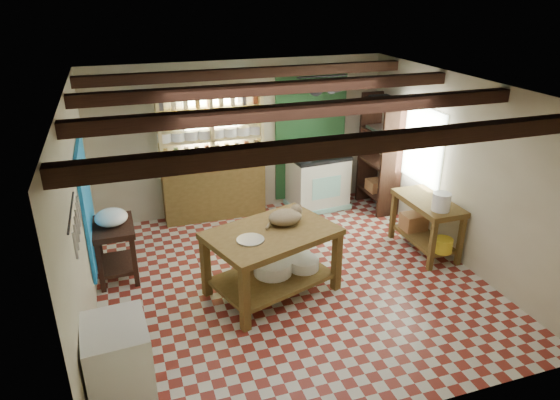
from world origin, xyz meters
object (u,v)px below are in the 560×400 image
object	(u,v)px
work_table	(272,262)
stove	(318,181)
right_counter	(425,226)
cat	(285,217)
prep_table	(116,251)
white_cabinet	(120,371)

from	to	relation	value
work_table	stove	distance (m)	2.84
right_counter	cat	world-z (taller)	cat
prep_table	right_counter	bearing A→B (deg)	-9.97
cat	stove	bearing A→B (deg)	29.53
cat	work_table	bearing A→B (deg)	-178.69
work_table	white_cabinet	bearing A→B (deg)	-160.52
white_cabinet	right_counter	xyz separation A→B (m)	(4.40, 1.83, -0.08)
prep_table	right_counter	xyz separation A→B (m)	(4.38, -0.69, 0.02)
stove	white_cabinet	bearing A→B (deg)	-137.34
stove	prep_table	xyz separation A→B (m)	(-3.48, -1.31, -0.09)
stove	right_counter	world-z (taller)	stove
work_table	right_counter	distance (m)	2.52
prep_table	white_cabinet	size ratio (longest dim) A/B	0.79
right_counter	cat	bearing A→B (deg)	-175.17
stove	white_cabinet	size ratio (longest dim) A/B	1.00
stove	white_cabinet	xyz separation A→B (m)	(-3.50, -3.84, 0.01)
white_cabinet	prep_table	bearing A→B (deg)	86.02
work_table	white_cabinet	xyz separation A→B (m)	(-1.91, -1.50, 0.05)
work_table	stove	xyz separation A→B (m)	(1.60, 2.34, 0.04)
stove	right_counter	bearing A→B (deg)	-70.89
prep_table	right_counter	world-z (taller)	right_counter
stove	prep_table	distance (m)	3.72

